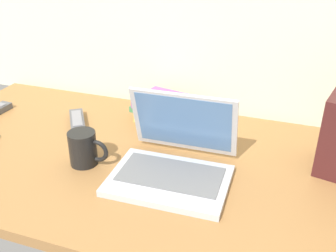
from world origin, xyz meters
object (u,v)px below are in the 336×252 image
laptop (174,159)px  remote_control_far (77,121)px  book_stack (163,108)px  coffee_mug (84,148)px

laptop → remote_control_far: size_ratio=1.99×
laptop → book_stack: bearing=115.4°
coffee_mug → laptop: bearing=7.9°
remote_control_far → book_stack: (0.26, 0.13, 0.03)m
remote_control_far → book_stack: size_ratio=0.75×
coffee_mug → remote_control_far: 0.26m
laptop → remote_control_far: (-0.41, 0.17, -0.03)m
laptop → book_stack: size_ratio=1.50×
laptop → coffee_mug: bearing=-172.1°
remote_control_far → book_stack: 0.29m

